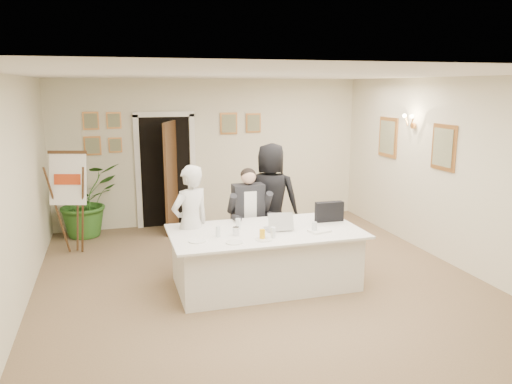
{
  "coord_description": "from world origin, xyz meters",
  "views": [
    {
      "loc": [
        -1.89,
        -6.04,
        2.67
      ],
      "look_at": [
        0.06,
        0.6,
        1.19
      ],
      "focal_mm": 35.0,
      "sensor_mm": 36.0,
      "label": 1
    }
  ],
  "objects_px": {
    "steel_jug": "(236,231)",
    "standing_man": "(191,224)",
    "standing_woman": "(271,200)",
    "laptop_bag": "(329,212)",
    "potted_palm": "(84,200)",
    "paper_stack": "(319,231)",
    "seated_man": "(249,216)",
    "oj_glass": "(262,234)",
    "flip_chart": "(72,208)",
    "laptop": "(278,219)",
    "conference_table": "(265,257)"
  },
  "relations": [
    {
      "from": "conference_table",
      "to": "standing_woman",
      "type": "height_order",
      "value": "standing_woman"
    },
    {
      "from": "standing_man",
      "to": "laptop_bag",
      "type": "height_order",
      "value": "standing_man"
    },
    {
      "from": "seated_man",
      "to": "paper_stack",
      "type": "bearing_deg",
      "value": -71.14
    },
    {
      "from": "paper_stack",
      "to": "laptop_bag",
      "type": "bearing_deg",
      "value": 52.7
    },
    {
      "from": "steel_jug",
      "to": "standing_man",
      "type": "bearing_deg",
      "value": 133.18
    },
    {
      "from": "oj_glass",
      "to": "standing_woman",
      "type": "bearing_deg",
      "value": 68.36
    },
    {
      "from": "laptop_bag",
      "to": "oj_glass",
      "type": "distance_m",
      "value": 1.3
    },
    {
      "from": "paper_stack",
      "to": "laptop",
      "type": "bearing_deg",
      "value": 151.12
    },
    {
      "from": "standing_man",
      "to": "oj_glass",
      "type": "distance_m",
      "value": 1.12
    },
    {
      "from": "standing_man",
      "to": "laptop_bag",
      "type": "bearing_deg",
      "value": 145.47
    },
    {
      "from": "flip_chart",
      "to": "laptop_bag",
      "type": "relative_size",
      "value": 4.08
    },
    {
      "from": "standing_man",
      "to": "potted_palm",
      "type": "xyz_separation_m",
      "value": [
        -1.5,
        2.7,
        -0.16
      ]
    },
    {
      "from": "seated_man",
      "to": "oj_glass",
      "type": "height_order",
      "value": "seated_man"
    },
    {
      "from": "conference_table",
      "to": "flip_chart",
      "type": "height_order",
      "value": "flip_chart"
    },
    {
      "from": "conference_table",
      "to": "standing_man",
      "type": "height_order",
      "value": "standing_man"
    },
    {
      "from": "steel_jug",
      "to": "oj_glass",
      "type": "bearing_deg",
      "value": -44.09
    },
    {
      "from": "seated_man",
      "to": "oj_glass",
      "type": "bearing_deg",
      "value": -107.91
    },
    {
      "from": "standing_woman",
      "to": "laptop_bag",
      "type": "bearing_deg",
      "value": 146.54
    },
    {
      "from": "oj_glass",
      "to": "flip_chart",
      "type": "bearing_deg",
      "value": 133.85
    },
    {
      "from": "standing_woman",
      "to": "paper_stack",
      "type": "relative_size",
      "value": 6.67
    },
    {
      "from": "seated_man",
      "to": "conference_table",
      "type": "bearing_deg",
      "value": -101.29
    },
    {
      "from": "standing_man",
      "to": "laptop",
      "type": "height_order",
      "value": "standing_man"
    },
    {
      "from": "laptop",
      "to": "oj_glass",
      "type": "height_order",
      "value": "laptop"
    },
    {
      "from": "standing_man",
      "to": "paper_stack",
      "type": "bearing_deg",
      "value": 129.07
    },
    {
      "from": "seated_man",
      "to": "laptop",
      "type": "distance_m",
      "value": 0.93
    },
    {
      "from": "conference_table",
      "to": "laptop_bag",
      "type": "relative_size",
      "value": 6.3
    },
    {
      "from": "seated_man",
      "to": "laptop_bag",
      "type": "xyz_separation_m",
      "value": [
        0.98,
        -0.72,
        0.17
      ]
    },
    {
      "from": "steel_jug",
      "to": "laptop_bag",
      "type": "bearing_deg",
      "value": 11.4
    },
    {
      "from": "conference_table",
      "to": "laptop_bag",
      "type": "xyz_separation_m",
      "value": [
        1.01,
        0.18,
        0.52
      ]
    },
    {
      "from": "oj_glass",
      "to": "steel_jug",
      "type": "bearing_deg",
      "value": 135.91
    },
    {
      "from": "potted_palm",
      "to": "laptop",
      "type": "xyz_separation_m",
      "value": [
        2.61,
        -3.13,
        0.26
      ]
    },
    {
      "from": "potted_palm",
      "to": "paper_stack",
      "type": "xyz_separation_m",
      "value": [
        3.1,
        -3.4,
        0.13
      ]
    },
    {
      "from": "conference_table",
      "to": "paper_stack",
      "type": "relative_size",
      "value": 9.41
    },
    {
      "from": "standing_woman",
      "to": "laptop_bag",
      "type": "distance_m",
      "value": 1.15
    },
    {
      "from": "conference_table",
      "to": "potted_palm",
      "type": "distance_m",
      "value": 3.97
    },
    {
      "from": "flip_chart",
      "to": "standing_man",
      "type": "xyz_separation_m",
      "value": [
        1.63,
        -1.7,
        0.06
      ]
    },
    {
      "from": "laptop",
      "to": "standing_woman",
      "type": "bearing_deg",
      "value": 80.62
    },
    {
      "from": "flip_chart",
      "to": "standing_man",
      "type": "bearing_deg",
      "value": -46.27
    },
    {
      "from": "potted_palm",
      "to": "laptop",
      "type": "height_order",
      "value": "potted_palm"
    },
    {
      "from": "steel_jug",
      "to": "flip_chart",
      "type": "bearing_deg",
      "value": 133.6
    },
    {
      "from": "flip_chart",
      "to": "steel_jug",
      "type": "bearing_deg",
      "value": -46.4
    },
    {
      "from": "laptop",
      "to": "laptop_bag",
      "type": "xyz_separation_m",
      "value": [
        0.83,
        0.18,
        0.0
      ]
    },
    {
      "from": "seated_man",
      "to": "paper_stack",
      "type": "distance_m",
      "value": 1.34
    },
    {
      "from": "standing_woman",
      "to": "paper_stack",
      "type": "xyz_separation_m",
      "value": [
        0.2,
        -1.47,
        -0.11
      ]
    },
    {
      "from": "standing_man",
      "to": "standing_woman",
      "type": "distance_m",
      "value": 1.6
    },
    {
      "from": "oj_glass",
      "to": "laptop_bag",
      "type": "bearing_deg",
      "value": 25.48
    },
    {
      "from": "flip_chart",
      "to": "potted_palm",
      "type": "xyz_separation_m",
      "value": [
        0.13,
        1.0,
        -0.11
      ]
    },
    {
      "from": "laptop",
      "to": "paper_stack",
      "type": "bearing_deg",
      "value": -24.67
    },
    {
      "from": "flip_chart",
      "to": "conference_table",
      "type": "bearing_deg",
      "value": -39.63
    },
    {
      "from": "standing_man",
      "to": "standing_woman",
      "type": "relative_size",
      "value": 0.91
    }
  ]
}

